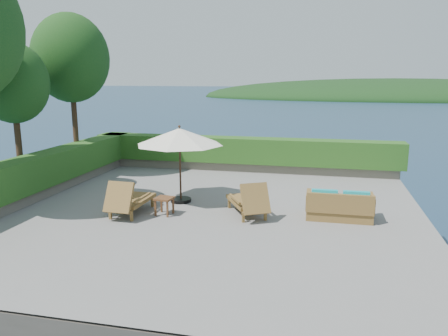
% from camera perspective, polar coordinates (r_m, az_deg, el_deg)
% --- Properties ---
extents(ground, '(12.00, 12.00, 0.00)m').
position_cam_1_polar(ground, '(12.54, -2.16, -5.59)').
color(ground, slate).
rests_on(ground, ground).
extents(foundation, '(12.00, 12.00, 3.00)m').
position_cam_1_polar(foundation, '(13.09, -2.10, -12.09)').
color(foundation, '#4F473E').
rests_on(foundation, ocean).
extents(ocean, '(600.00, 600.00, 0.00)m').
position_cam_1_polar(ocean, '(13.74, -2.06, -17.62)').
color(ocean, '#153344').
rests_on(ocean, ground).
extents(offshore_island, '(126.00, 57.60, 12.60)m').
position_cam_1_polar(offshore_island, '(153.27, 21.25, 8.51)').
color(offshore_island, black).
rests_on(offshore_island, ocean).
extents(planter_wall_far, '(12.00, 0.60, 0.36)m').
position_cam_1_polar(planter_wall_far, '(17.79, 2.48, 0.23)').
color(planter_wall_far, slate).
rests_on(planter_wall_far, ground).
extents(planter_wall_left, '(0.60, 12.00, 0.36)m').
position_cam_1_polar(planter_wall_left, '(14.90, -23.49, -3.05)').
color(planter_wall_left, slate).
rests_on(planter_wall_left, ground).
extents(hedge_far, '(12.40, 0.90, 1.00)m').
position_cam_1_polar(hedge_far, '(17.67, 2.50, 2.36)').
color(hedge_far, '#214C15').
rests_on(hedge_far, planter_wall_far).
extents(hedge_left, '(0.90, 12.40, 1.00)m').
position_cam_1_polar(hedge_left, '(14.75, -23.70, -0.53)').
color(hedge_left, '#214C15').
rests_on(hedge_left, planter_wall_left).
extents(tree_mid, '(2.20, 2.20, 4.83)m').
position_cam_1_polar(tree_mid, '(15.35, -25.88, 9.91)').
color(tree_mid, '#3E2818').
rests_on(tree_mid, ground).
extents(tree_far, '(2.80, 2.80, 6.03)m').
position_cam_1_polar(tree_far, '(17.35, -19.41, 13.33)').
color(tree_far, '#3E2818').
rests_on(tree_far, ground).
extents(patio_umbrella, '(2.75, 2.75, 2.35)m').
position_cam_1_polar(patio_umbrella, '(13.07, -5.83, 4.01)').
color(patio_umbrella, black).
rests_on(patio_umbrella, ground).
extents(lounge_left, '(0.86, 1.83, 1.04)m').
position_cam_1_polar(lounge_left, '(12.35, -12.29, -4.03)').
color(lounge_left, olive).
rests_on(lounge_left, ground).
extents(lounge_right, '(1.48, 1.91, 1.03)m').
position_cam_1_polar(lounge_right, '(11.99, 3.22, -4.29)').
color(lounge_right, olive).
rests_on(lounge_right, ground).
extents(side_table, '(0.51, 0.51, 0.49)m').
position_cam_1_polar(side_table, '(12.18, -7.82, -4.23)').
color(side_table, brown).
rests_on(side_table, ground).
extents(wicker_loveseat, '(1.76, 0.91, 0.86)m').
position_cam_1_polar(wicker_loveseat, '(12.12, 14.81, -4.97)').
color(wicker_loveseat, olive).
rests_on(wicker_loveseat, ground).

